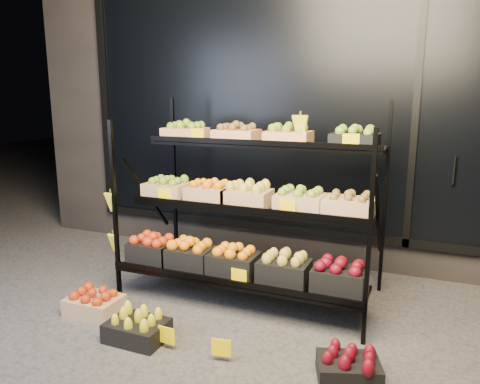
% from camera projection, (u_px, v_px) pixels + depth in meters
% --- Properties ---
extents(ground, '(24.00, 24.00, 0.00)m').
position_uv_depth(ground, '(219.00, 328.00, 3.48)').
color(ground, '#514F4C').
rests_on(ground, ground).
extents(building, '(6.00, 2.08, 3.50)m').
position_uv_depth(building, '(312.00, 89.00, 5.44)').
color(building, '#2D2826').
rests_on(building, ground).
extents(display_rack, '(2.18, 1.02, 1.66)m').
position_uv_depth(display_rack, '(247.00, 207.00, 3.86)').
color(display_rack, black).
rests_on(display_rack, ground).
extents(tag_floor_a, '(0.13, 0.01, 0.12)m').
position_uv_depth(tag_floor_a, '(167.00, 341.00, 3.18)').
color(tag_floor_a, '#FFDA00').
rests_on(tag_floor_a, ground).
extents(tag_floor_b, '(0.13, 0.01, 0.12)m').
position_uv_depth(tag_floor_b, '(221.00, 353.00, 3.03)').
color(tag_floor_b, '#FFDA00').
rests_on(tag_floor_b, ground).
extents(floor_crate_left, '(0.41, 0.30, 0.20)m').
position_uv_depth(floor_crate_left, '(94.00, 302.00, 3.68)').
color(floor_crate_left, tan).
rests_on(floor_crate_left, ground).
extents(floor_crate_midleft, '(0.41, 0.30, 0.20)m').
position_uv_depth(floor_crate_midleft, '(137.00, 327.00, 3.29)').
color(floor_crate_midleft, black).
rests_on(floor_crate_midleft, ground).
extents(floor_crate_right, '(0.44, 0.38, 0.19)m').
position_uv_depth(floor_crate_right, '(349.00, 366.00, 2.83)').
color(floor_crate_right, black).
rests_on(floor_crate_right, ground).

